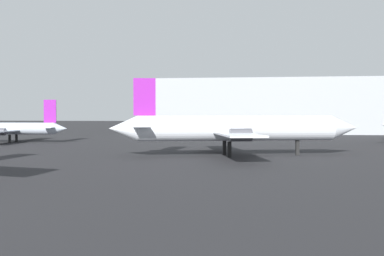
% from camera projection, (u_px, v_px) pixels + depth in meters
% --- Properties ---
extents(airplane_distant, '(32.57, 25.60, 10.00)m').
position_uv_depth(airplane_distant, '(235.00, 128.00, 59.83)').
color(airplane_distant, silver).
rests_on(airplane_distant, ground_plane).
extents(airplane_far_right, '(22.63, 23.58, 8.08)m').
position_uv_depth(airplane_far_right, '(10.00, 129.00, 87.39)').
color(airplane_far_right, '#B2BCCC').
rests_on(airplane_far_right, ground_plane).
extents(terminal_building, '(63.36, 27.92, 14.88)m').
position_uv_depth(terminal_building, '(266.00, 107.00, 133.50)').
color(terminal_building, '#999EA3').
rests_on(terminal_building, ground_plane).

